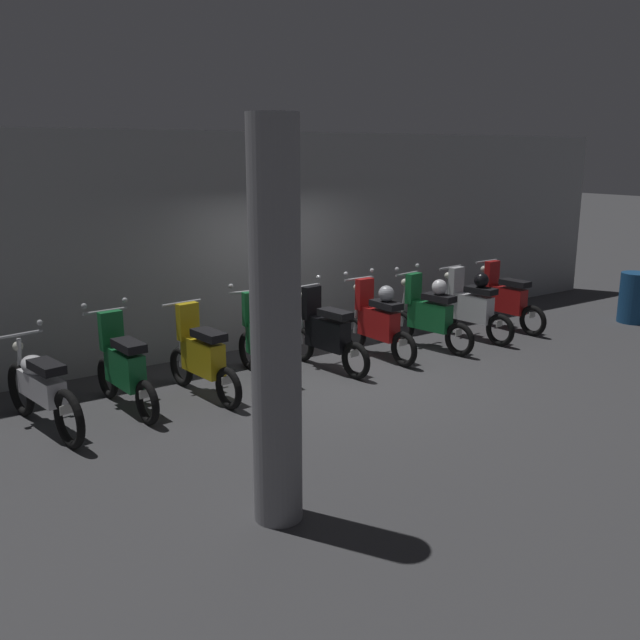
# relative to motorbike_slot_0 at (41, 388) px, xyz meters

# --- Properties ---
(ground_plane) EXTENTS (80.00, 80.00, 0.00)m
(ground_plane) POSITION_rel_motorbike_slot_0_xyz_m (3.92, -0.22, -0.49)
(ground_plane) COLOR #424244
(back_wall) EXTENTS (16.00, 0.30, 3.37)m
(back_wall) POSITION_rel_motorbike_slot_0_xyz_m (3.92, 1.77, 1.19)
(back_wall) COLOR #9EA0A3
(back_wall) RESTS_ON ground
(motorbike_slot_0) EXTENTS (0.59, 1.94, 1.15)m
(motorbike_slot_0) POSITION_rel_motorbike_slot_0_xyz_m (0.00, 0.00, 0.00)
(motorbike_slot_0) COLOR black
(motorbike_slot_0) RESTS_ON ground
(motorbike_slot_1) EXTENTS (0.59, 1.68, 1.29)m
(motorbike_slot_1) POSITION_rel_motorbike_slot_0_xyz_m (0.98, 0.10, 0.04)
(motorbike_slot_1) COLOR black
(motorbike_slot_1) RESTS_ON ground
(motorbike_slot_2) EXTENTS (0.56, 1.68, 1.18)m
(motorbike_slot_2) POSITION_rel_motorbike_slot_0_xyz_m (1.96, -0.00, 0.03)
(motorbike_slot_2) COLOR black
(motorbike_slot_2) RESTS_ON ground
(motorbike_slot_3) EXTENTS (0.59, 1.68, 1.29)m
(motorbike_slot_3) POSITION_rel_motorbike_slot_0_xyz_m (2.95, 0.15, 0.08)
(motorbike_slot_3) COLOR black
(motorbike_slot_3) RESTS_ON ground
(motorbike_slot_4) EXTENTS (0.59, 1.68, 1.29)m
(motorbike_slot_4) POSITION_rel_motorbike_slot_0_xyz_m (3.92, 0.03, 0.04)
(motorbike_slot_4) COLOR black
(motorbike_slot_4) RESTS_ON ground
(motorbike_slot_5) EXTENTS (0.59, 1.68, 1.29)m
(motorbike_slot_5) POSITION_rel_motorbike_slot_0_xyz_m (4.90, 0.06, 0.08)
(motorbike_slot_5) COLOR black
(motorbike_slot_5) RESTS_ON ground
(motorbike_slot_6) EXTENTS (0.58, 1.67, 1.29)m
(motorbike_slot_6) POSITION_rel_motorbike_slot_0_xyz_m (5.88, -0.02, 0.08)
(motorbike_slot_6) COLOR black
(motorbike_slot_6) RESTS_ON ground
(motorbike_slot_7) EXTENTS (0.56, 1.68, 1.18)m
(motorbike_slot_7) POSITION_rel_motorbike_slot_0_xyz_m (6.86, 0.01, 0.07)
(motorbike_slot_7) COLOR black
(motorbike_slot_7) RESTS_ON ground
(motorbike_slot_8) EXTENTS (0.56, 1.68, 1.18)m
(motorbike_slot_8) POSITION_rel_motorbike_slot_0_xyz_m (7.84, 0.14, 0.03)
(motorbike_slot_8) COLOR black
(motorbike_slot_8) RESTS_ON ground
(support_pillar) EXTENTS (0.42, 0.42, 3.37)m
(support_pillar) POSITION_rel_motorbike_slot_0_xyz_m (1.19, -3.16, 1.19)
(support_pillar) COLOR gray
(support_pillar) RESTS_ON ground
(trash_bin) EXTENTS (0.56, 0.56, 0.92)m
(trash_bin) POSITION_rel_motorbike_slot_0_xyz_m (10.20, -0.89, -0.03)
(trash_bin) COLOR navy
(trash_bin) RESTS_ON ground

